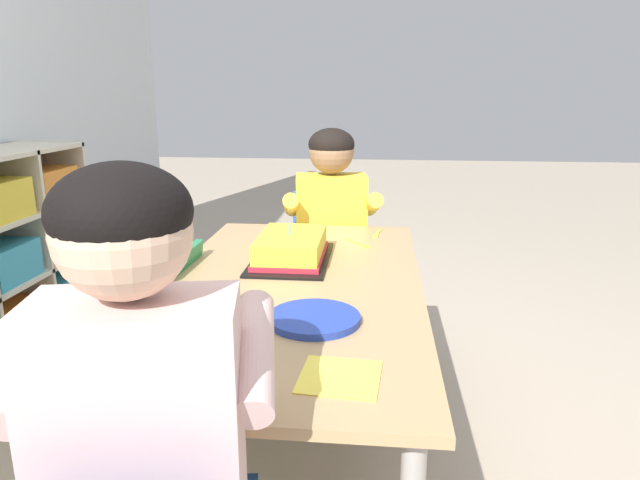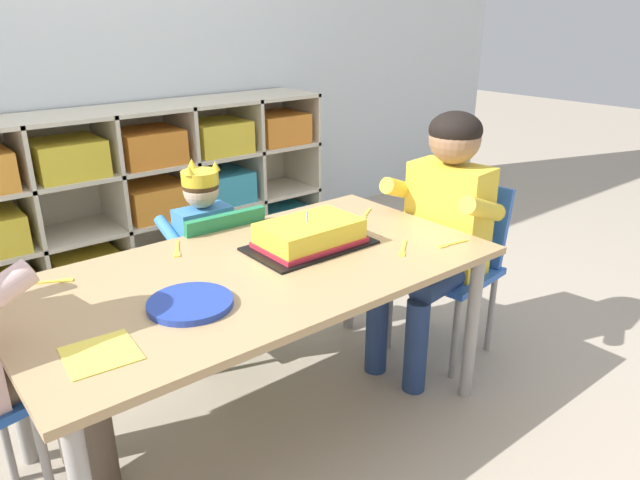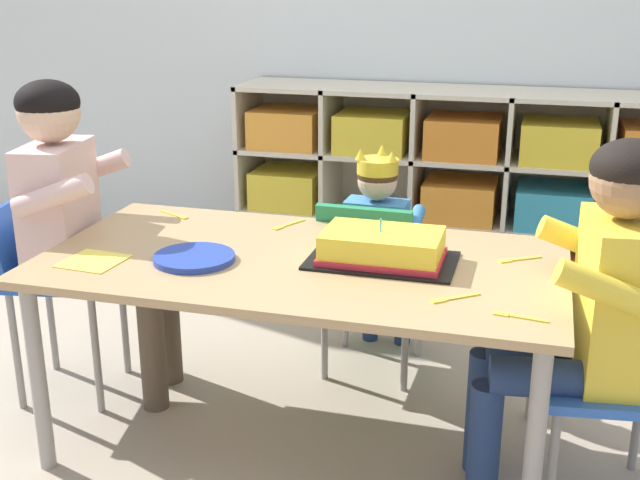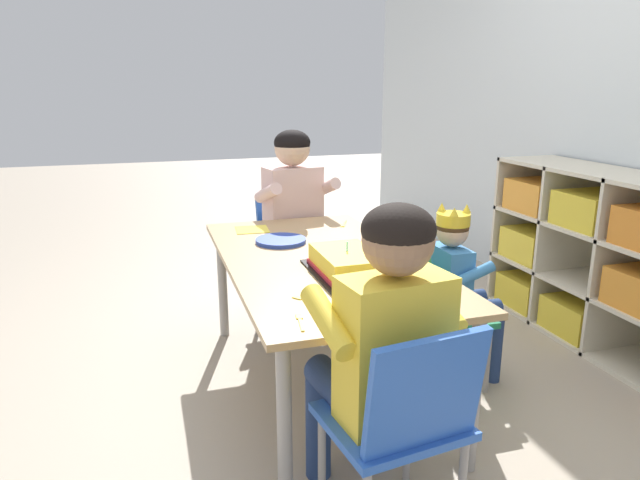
% 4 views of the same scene
% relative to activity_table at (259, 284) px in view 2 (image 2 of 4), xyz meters
% --- Properties ---
extents(ground, '(16.00, 16.00, 0.00)m').
position_rel_activity_table_xyz_m(ground, '(0.00, 0.00, -0.53)').
color(ground, tan).
extents(storage_cubby_shelf, '(2.01, 0.38, 0.87)m').
position_rel_activity_table_xyz_m(storage_cubby_shelf, '(0.27, 1.48, -0.11)').
color(storage_cubby_shelf, beige).
rests_on(storage_cubby_shelf, ground).
extents(activity_table, '(1.45, 0.76, 0.59)m').
position_rel_activity_table_xyz_m(activity_table, '(0.00, 0.00, 0.00)').
color(activity_table, tan).
rests_on(activity_table, ground).
extents(classroom_chair_blue, '(0.35, 0.36, 0.64)m').
position_rel_activity_table_xyz_m(classroom_chair_blue, '(0.10, 0.47, -0.17)').
color(classroom_chair_blue, '#238451').
rests_on(classroom_chair_blue, ground).
extents(child_with_crown, '(0.30, 0.31, 0.80)m').
position_rel_activity_table_xyz_m(child_with_crown, '(0.10, 0.58, -0.04)').
color(child_with_crown, '#3D7FBC').
rests_on(child_with_crown, ground).
extents(classroom_chair_guest_side, '(0.40, 0.40, 0.69)m').
position_rel_activity_table_xyz_m(classroom_chair_guest_side, '(0.89, -0.04, -0.13)').
color(classroom_chair_guest_side, blue).
rests_on(classroom_chair_guest_side, ground).
extents(guest_at_table_side, '(0.45, 0.43, 0.98)m').
position_rel_activity_table_xyz_m(guest_at_table_side, '(0.77, -0.06, 0.06)').
color(guest_at_table_side, yellow).
rests_on(guest_at_table_side, ground).
extents(birthday_cake_on_tray, '(0.41, 0.25, 0.12)m').
position_rel_activity_table_xyz_m(birthday_cake_on_tray, '(0.22, 0.03, 0.09)').
color(birthday_cake_on_tray, black).
rests_on(birthday_cake_on_tray, activity_table).
extents(paper_plate_stack, '(0.23, 0.23, 0.02)m').
position_rel_activity_table_xyz_m(paper_plate_stack, '(-0.28, -0.10, 0.07)').
color(paper_plate_stack, '#233DA3').
rests_on(paper_plate_stack, activity_table).
extents(paper_napkin_square, '(0.17, 0.17, 0.00)m').
position_rel_activity_table_xyz_m(paper_napkin_square, '(-0.55, -0.18, 0.06)').
color(paper_napkin_square, '#F4DB4C').
rests_on(paper_napkin_square, activity_table).
extents(fork_near_child_seat, '(0.12, 0.10, 0.00)m').
position_rel_activity_table_xyz_m(fork_near_child_seat, '(0.44, -0.18, 0.06)').
color(fork_near_child_seat, yellow).
rests_on(fork_near_child_seat, activity_table).
extents(fork_near_cake_tray, '(0.08, 0.13, 0.00)m').
position_rel_activity_table_xyz_m(fork_near_cake_tray, '(-0.13, 0.28, 0.06)').
color(fork_near_cake_tray, yellow).
rests_on(fork_near_cake_tray, activity_table).
extents(fork_by_napkin, '(0.13, 0.07, 0.00)m').
position_rel_activity_table_xyz_m(fork_by_napkin, '(-0.52, 0.28, 0.06)').
color(fork_by_napkin, yellow).
rests_on(fork_by_napkin, activity_table).
extents(fork_at_table_front_edge, '(0.12, 0.08, 0.00)m').
position_rel_activity_table_xyz_m(fork_at_table_front_edge, '(0.58, 0.15, 0.06)').
color(fork_at_table_front_edge, yellow).
rests_on(fork_at_table_front_edge, activity_table).
extents(fork_scattered_mid_table, '(0.13, 0.03, 0.00)m').
position_rel_activity_table_xyz_m(fork_scattered_mid_table, '(0.60, -0.25, 0.06)').
color(fork_scattered_mid_table, yellow).
rests_on(fork_scattered_mid_table, activity_table).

